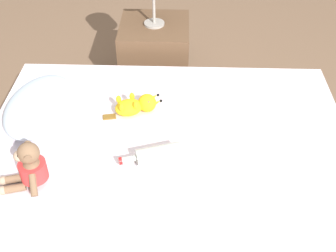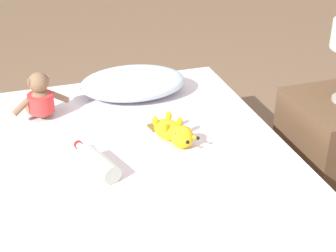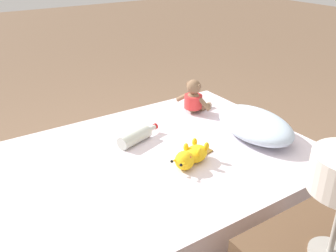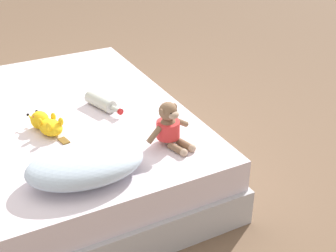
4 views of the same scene
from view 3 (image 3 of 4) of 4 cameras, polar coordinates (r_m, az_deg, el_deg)
The scene contains 6 objects.
ground_plane at distance 2.23m, azimuth -3.20°, elevation -13.44°, with size 16.00×16.00×0.00m, color brown.
bed at distance 2.12m, azimuth -3.32°, elevation -9.55°, with size 1.32×1.92×0.38m.
pillow at distance 2.28m, azimuth 13.08°, elevation 0.22°, with size 0.58×0.39×0.15m.
plush_monkey at distance 2.54m, azimuth 4.02°, elevation 4.16°, with size 0.28×0.24×0.24m.
plush_yellow_creature at distance 1.95m, azimuth 3.53°, elevation -4.60°, with size 0.18×0.32×0.10m.
glass_bottle at distance 2.16m, azimuth -4.93°, elevation -1.64°, with size 0.15×0.30×0.08m.
Camera 3 is at (1.51, -0.85, 1.42)m, focal length 40.06 mm.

